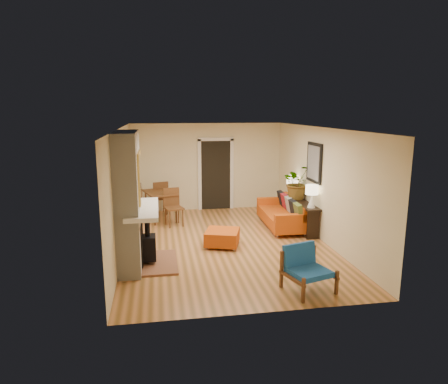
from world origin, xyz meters
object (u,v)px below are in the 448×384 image
at_px(sofa, 284,214).
at_px(blue_chair, 305,266).
at_px(ottoman, 222,237).
at_px(lamp_near, 312,194).
at_px(console_table, 301,207).
at_px(lamp_far, 292,183).
at_px(houseplant, 298,182).
at_px(dining_table, 163,197).

distance_m(sofa, blue_chair, 3.68).
relative_size(ottoman, blue_chair, 1.01).
xyz_separation_m(ottoman, lamp_near, (2.17, 0.29, 0.85)).
bearing_deg(sofa, console_table, -37.68).
xyz_separation_m(ottoman, lamp_far, (2.17, 1.69, 0.85)).
height_order(sofa, lamp_near, lamp_near).
bearing_deg(houseplant, ottoman, -150.29).
relative_size(console_table, houseplant, 2.09).
bearing_deg(lamp_near, sofa, 110.08).
xyz_separation_m(blue_chair, houseplant, (1.13, 3.60, 0.76)).
distance_m(sofa, lamp_near, 1.23).
bearing_deg(dining_table, sofa, -21.15).
relative_size(dining_table, houseplant, 2.10).
height_order(dining_table, houseplant, houseplant).
height_order(blue_chair, dining_table, dining_table).
distance_m(lamp_near, houseplant, 0.95).
distance_m(blue_chair, houseplant, 3.85).
relative_size(lamp_near, houseplant, 0.61).
height_order(lamp_near, houseplant, houseplant).
distance_m(dining_table, lamp_near, 4.05).
xyz_separation_m(ottoman, console_table, (2.17, 0.96, 0.37)).
distance_m(blue_chair, lamp_far, 4.26).
height_order(lamp_far, houseplant, houseplant).
bearing_deg(houseplant, lamp_near, -89.40).
bearing_deg(blue_chair, ottoman, 113.65).
bearing_deg(houseplant, sofa, -177.70).
xyz_separation_m(console_table, lamp_near, (0.00, -0.67, 0.49)).
height_order(ottoman, lamp_far, lamp_far).
bearing_deg(ottoman, console_table, 23.78).
bearing_deg(lamp_near, ottoman, -172.48).
xyz_separation_m(sofa, ottoman, (-1.83, -1.22, -0.14)).
xyz_separation_m(dining_table, houseplant, (3.41, -1.18, 0.53)).
relative_size(console_table, lamp_near, 3.43).
relative_size(ottoman, lamp_near, 1.66).
bearing_deg(houseplant, blue_chair, -107.40).
height_order(sofa, console_table, sofa).
bearing_deg(houseplant, dining_table, 160.95).
bearing_deg(dining_table, lamp_near, -31.85).
bearing_deg(lamp_far, sofa, -126.37).
bearing_deg(ottoman, houseplant, 29.71).
distance_m(lamp_near, lamp_far, 1.40).
bearing_deg(dining_table, console_table, -23.04).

